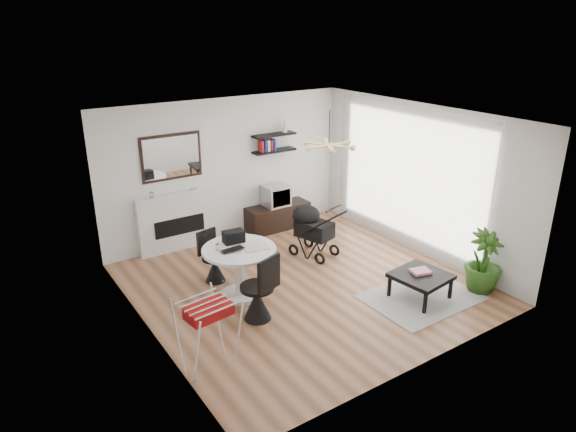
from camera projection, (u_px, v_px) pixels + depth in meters
floor at (302, 285)px, 8.31m from camera, size 5.00×5.00×0.00m
ceiling at (304, 118)px, 7.34m from camera, size 5.00×5.00×0.00m
wall_back at (227, 169)px, 9.76m from camera, size 5.00×0.00×5.00m
wall_left at (143, 244)px, 6.53m from camera, size 0.00×5.00×5.00m
wall_right at (418, 180)px, 9.12m from camera, size 0.00×5.00×5.00m
sheer_curtain at (406, 178)px, 9.22m from camera, size 0.04×3.60×2.60m
fireplace at (177, 214)px, 9.37m from camera, size 1.50×0.17×2.16m
shelf_lower at (274, 151)px, 10.08m from camera, size 0.90×0.25×0.04m
shelf_upper at (274, 135)px, 9.96m from camera, size 0.90×0.25×0.04m
pendant_lamp at (329, 145)px, 8.13m from camera, size 0.90×0.90×0.10m
tv_console at (278, 217)px, 10.48m from camera, size 1.34×0.47×0.50m
crt_tv at (276, 196)px, 10.29m from camera, size 0.48×0.42×0.42m
dining_table at (240, 265)px, 7.77m from camera, size 1.12×1.12×0.82m
laptop at (234, 251)px, 7.54m from camera, size 0.37×0.25×0.03m
black_bag at (234, 237)px, 7.84m from camera, size 0.34×0.22×0.19m
newspaper at (255, 247)px, 7.70m from camera, size 0.44×0.39×0.01m
drinking_glass at (217, 247)px, 7.60m from camera, size 0.06×0.06×0.09m
chair_far at (214, 266)px, 8.35m from camera, size 0.43×0.44×0.85m
chair_near at (258, 299)px, 7.25m from camera, size 0.53×0.55×1.02m
drying_rack at (208, 333)px, 6.17m from camera, size 0.68×0.65×0.92m
stroller at (312, 232)px, 9.24m from camera, size 0.73×0.92×1.02m
rug at (421, 297)px, 7.92m from camera, size 1.70×1.23×0.01m
coffee_table at (421, 277)px, 7.80m from camera, size 0.85×0.85×0.39m
magazines at (421, 271)px, 7.82m from camera, size 0.33×0.29×0.04m
potted_plant at (483, 261)px, 7.97m from camera, size 0.64×0.64×1.00m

